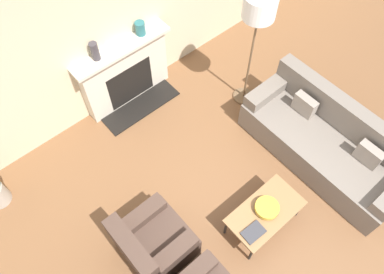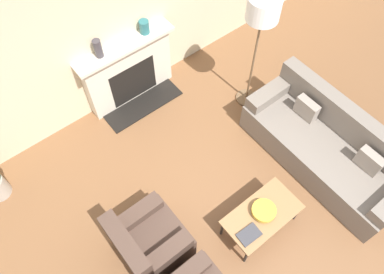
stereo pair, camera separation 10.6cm
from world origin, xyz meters
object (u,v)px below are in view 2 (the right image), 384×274
object	(u,v)px
fireplace	(129,72)
book	(249,235)
couch	(327,147)
bowl	(264,211)
mantel_vase_left	(98,48)
armchair_far	(148,242)
coffee_table	(262,215)
floor_lamp	(262,16)
mantel_vase_center_left	(144,27)

from	to	relation	value
fireplace	book	xyz separation A→B (m)	(-0.25, -2.83, -0.10)
couch	bowl	world-z (taller)	couch
fireplace	mantel_vase_left	bearing A→B (deg)	177.53
fireplace	armchair_far	distance (m)	2.47
fireplace	couch	xyz separation A→B (m)	(1.40, -2.59, -0.19)
armchair_far	book	world-z (taller)	armchair_far
armchair_far	coffee_table	size ratio (longest dim) A/B	0.90
couch	fireplace	bearing A→B (deg)	-151.61
coffee_table	floor_lamp	xyz separation A→B (m)	(1.28, 1.59, 1.21)
fireplace	mantel_vase_center_left	xyz separation A→B (m)	(0.36, 0.02, 0.63)
armchair_far	floor_lamp	xyz separation A→B (m)	(2.51, 1.00, 1.26)
armchair_far	couch	bearing A→B (deg)	-99.52
floor_lamp	mantel_vase_center_left	bearing A→B (deg)	129.59
armchair_far	book	size ratio (longest dim) A/B	3.15
mantel_vase_center_left	couch	bearing A→B (deg)	-68.19
bowl	mantel_vase_left	bearing A→B (deg)	98.58
mantel_vase_left	mantel_vase_center_left	bearing A→B (deg)	0.00
armchair_far	bowl	size ratio (longest dim) A/B	2.94
armchair_far	coffee_table	distance (m)	1.37
couch	mantel_vase_center_left	size ratio (longest dim) A/B	11.93
couch	armchair_far	bearing A→B (deg)	-99.52
couch	mantel_vase_left	size ratio (longest dim) A/B	8.73
mantel_vase_left	book	bearing A→B (deg)	-88.03
fireplace	mantel_vase_left	xyz separation A→B (m)	(-0.35, 0.02, 0.67)
fireplace	bowl	bearing A→B (deg)	-88.71
fireplace	armchair_far	world-z (taller)	fireplace
bowl	book	bearing A→B (deg)	-163.28
fireplace	armchair_far	size ratio (longest dim) A/B	1.75
mantel_vase_center_left	armchair_far	bearing A→B (deg)	-125.51
book	mantel_vase_left	xyz separation A→B (m)	(-0.10, 2.84, 0.76)
fireplace	bowl	distance (m)	2.73
mantel_vase_center_left	floor_lamp	bearing A→B (deg)	-50.41
bowl	floor_lamp	world-z (taller)	floor_lamp
coffee_table	floor_lamp	size ratio (longest dim) A/B	0.51
couch	mantel_vase_center_left	bearing A→B (deg)	-158.19
bowl	mantel_vase_left	world-z (taller)	mantel_vase_left
coffee_table	bowl	distance (m)	0.09
couch	mantel_vase_center_left	distance (m)	2.92
armchair_far	bowl	xyz separation A→B (m)	(1.25, -0.58, 0.14)
couch	floor_lamp	world-z (taller)	floor_lamp
armchair_far	bowl	bearing A→B (deg)	-114.83
coffee_table	mantel_vase_left	bearing A→B (deg)	98.12
armchair_far	floor_lamp	distance (m)	2.98
book	fireplace	bearing A→B (deg)	87.60
armchair_far	mantel_vase_center_left	xyz separation A→B (m)	(1.55, 2.17, 0.82)
fireplace	floor_lamp	distance (m)	2.05
coffee_table	bowl	bearing A→B (deg)	31.03
armchair_far	mantel_vase_left	world-z (taller)	mantel_vase_left
book	floor_lamp	world-z (taller)	floor_lamp
couch	armchair_far	distance (m)	2.62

